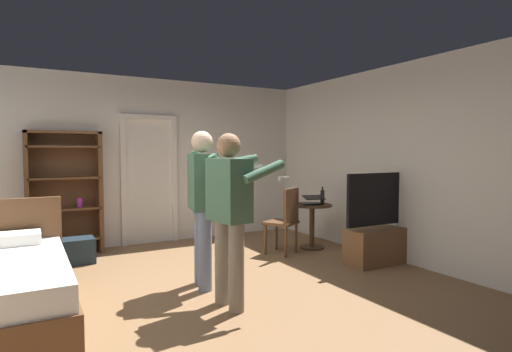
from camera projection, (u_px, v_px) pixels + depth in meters
ground_plane at (198, 294)px, 4.43m from camera, size 6.45×6.45×0.00m
wall_back at (135, 161)px, 6.77m from camera, size 6.10×0.12×2.74m
wall_right at (396, 163)px, 5.80m from camera, size 0.12×5.68×2.74m
doorway_frame at (149, 170)px, 6.81m from camera, size 0.93×0.08×2.13m
bookshelf at (64, 188)px, 6.07m from camera, size 1.03×0.32×1.83m
tv_flatscreen at (380, 236)px, 5.62m from camera, size 1.21×0.40×1.24m
side_table at (312, 219)px, 6.49m from camera, size 0.63×0.63×0.70m
laptop at (312, 201)px, 6.41m from camera, size 0.39×0.40×0.15m
bottle_on_table at (322, 197)px, 6.46m from camera, size 0.06×0.06×0.28m
wooden_chair at (285, 218)px, 6.09m from camera, size 0.57×0.57×0.99m
person_blue_shirt at (230, 207)px, 3.99m from camera, size 0.71×0.63×1.70m
person_striped_shirt at (204, 196)px, 4.60m from camera, size 0.72×0.73×1.76m
suitcase_dark at (71, 251)px, 5.59m from camera, size 0.59×0.37×0.34m
suitcase_small at (15, 267)px, 4.83m from camera, size 0.57×0.38×0.34m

